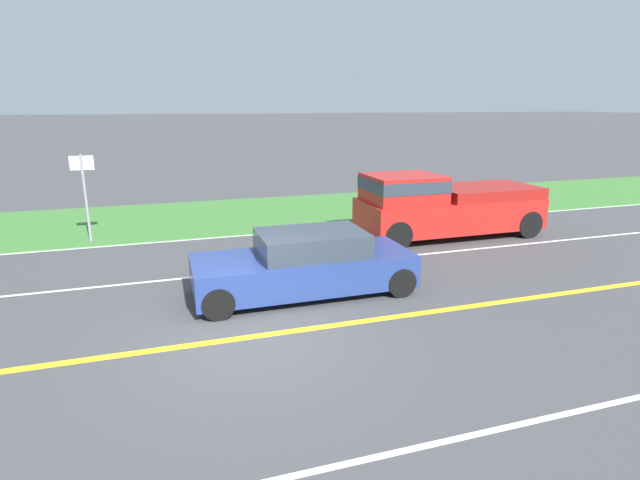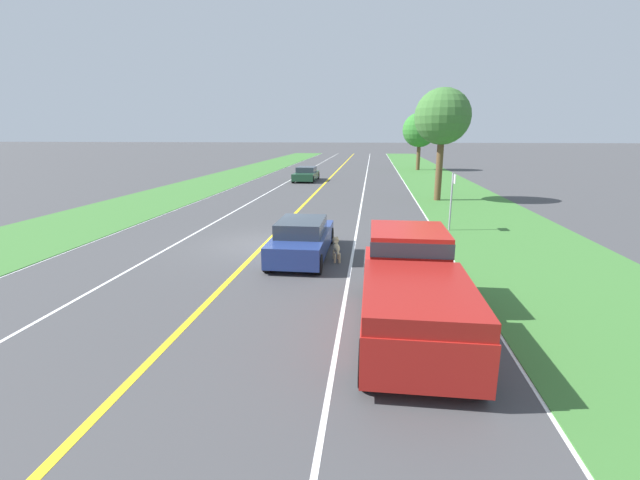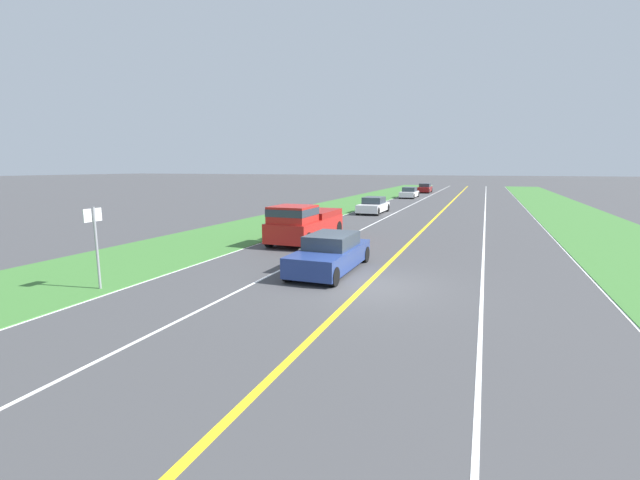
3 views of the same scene
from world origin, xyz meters
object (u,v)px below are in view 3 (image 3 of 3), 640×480
object	(u,v)px
dog	(303,254)
street_sign	(96,238)
ego_car	(331,254)
pickup_truck	(304,223)
car_trailing_mid	(409,193)
car_trailing_near	(373,206)
car_trailing_far	(425,188)

from	to	relation	value
dog	street_sign	distance (m)	7.07
street_sign	ego_car	bearing A→B (deg)	-140.30
pickup_truck	car_trailing_mid	size ratio (longest dim) A/B	1.21
car_trailing_near	car_trailing_mid	distance (m)	19.32
street_sign	pickup_truck	bearing A→B (deg)	-104.19
car_trailing_near	car_trailing_mid	xyz separation A→B (m)	(0.24, -19.32, -0.00)
ego_car	dog	xyz separation A→B (m)	(1.23, -0.31, -0.17)
ego_car	street_sign	xyz separation A→B (m)	(5.89, 4.89, 0.98)
dog	pickup_truck	bearing A→B (deg)	-76.95
car_trailing_near	ego_car	bearing A→B (deg)	99.70
car_trailing_near	pickup_truck	bearing A→B (deg)	90.57
pickup_truck	car_trailing_near	world-z (taller)	pickup_truck
car_trailing_mid	ego_car	bearing A→B (deg)	95.35
car_trailing_near	dog	bearing A→B (deg)	96.38
pickup_truck	car_trailing_far	distance (m)	46.23
pickup_truck	car_trailing_far	bearing A→B (deg)	-89.91
ego_car	car_trailing_mid	size ratio (longest dim) A/B	1.01
street_sign	car_trailing_near	bearing A→B (deg)	-95.51
car_trailing_far	street_sign	world-z (taller)	street_sign
ego_car	dog	size ratio (longest dim) A/B	3.78
ego_car	pickup_truck	size ratio (longest dim) A/B	0.84
car_trailing_near	car_trailing_far	bearing A→B (deg)	-90.15
pickup_truck	car_trailing_near	bearing A→B (deg)	-89.43
pickup_truck	car_trailing_near	distance (m)	14.95
dog	pickup_truck	xyz separation A→B (m)	(2.08, -4.99, 0.52)
ego_car	car_trailing_mid	xyz separation A→B (m)	(3.70, -39.56, -0.02)
ego_car	dog	world-z (taller)	ego_car
car_trailing_mid	car_trailing_far	distance (m)	11.97
car_trailing_near	street_sign	bearing A→B (deg)	84.49
car_trailing_mid	street_sign	distance (m)	44.52
car_trailing_near	car_trailing_mid	size ratio (longest dim) A/B	0.98
pickup_truck	car_trailing_near	xyz separation A→B (m)	(0.15, -14.95, -0.37)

